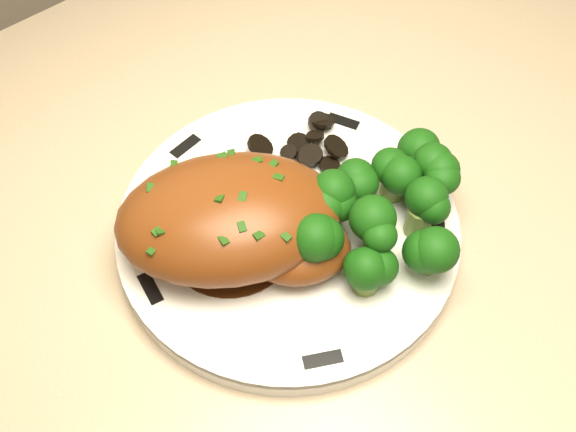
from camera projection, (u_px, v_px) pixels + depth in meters
plate at (288, 230)px, 0.55m from camera, size 0.30×0.30×0.02m
rim_accent_0 at (343, 122)px, 0.60m from camera, size 0.02×0.03×0.00m
rim_accent_1 at (185, 146)px, 0.58m from camera, size 0.03×0.01×0.00m
rim_accent_2 at (150, 288)px, 0.51m from camera, size 0.01×0.03×0.00m
rim_accent_3 at (323, 360)px, 0.48m from camera, size 0.03×0.02×0.00m
rim_accent_4 at (438, 236)px, 0.53m from camera, size 0.03×0.03×0.00m
gravy_pool at (231, 242)px, 0.53m from camera, size 0.10×0.10×0.00m
chicken_breast at (237, 221)px, 0.51m from camera, size 0.19×0.18×0.06m
mushroom_pile at (299, 163)px, 0.57m from camera, size 0.08×0.06×0.02m
broccoli_florets at (385, 210)px, 0.52m from camera, size 0.14×0.11×0.04m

